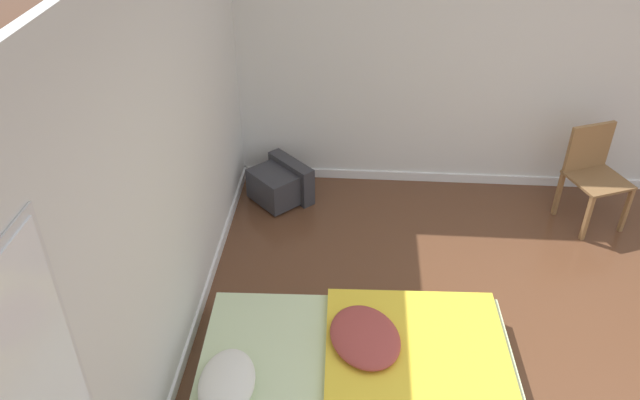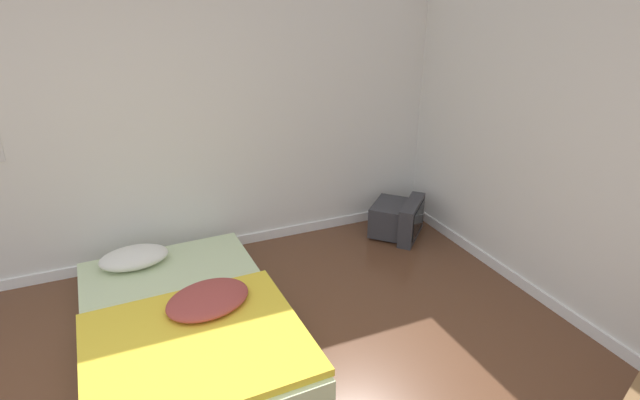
# 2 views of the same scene
# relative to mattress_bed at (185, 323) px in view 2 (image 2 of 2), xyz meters

# --- Properties ---
(wall_back) EXTENTS (8.00, 0.08, 2.60)m
(wall_back) POSITION_rel_mattress_bed_xyz_m (-0.25, 1.21, 1.16)
(wall_back) COLOR silver
(wall_back) RESTS_ON ground_plane
(mattress_bed) EXTENTS (1.36, 2.05, 0.35)m
(mattress_bed) POSITION_rel_mattress_bed_xyz_m (0.00, 0.00, 0.00)
(mattress_bed) COLOR beige
(mattress_bed) RESTS_ON ground_plane
(crt_tv) EXTENTS (0.65, 0.65, 0.37)m
(crt_tv) POSITION_rel_mattress_bed_xyz_m (2.14, 0.77, 0.04)
(crt_tv) COLOR #333338
(crt_tv) RESTS_ON ground_plane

